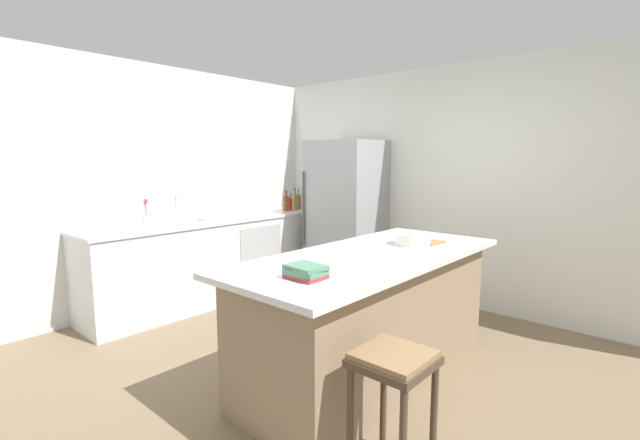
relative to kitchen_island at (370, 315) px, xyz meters
The scene contains 18 objects.
ground_plane 0.61m from the kitchen_island, 140.82° to the right, with size 7.20×7.20×0.00m, color #7A664C.
wall_rear 2.19m from the kitchen_island, 98.52° to the left, with size 6.00×0.10×2.60m, color silver.
wall_left 2.88m from the kitchen_island, behind, with size 0.10×6.00×2.60m, color silver.
counter_run_left 2.41m from the kitchen_island, behind, with size 0.67×3.02×0.93m.
kitchen_island is the anchor object (origin of this frame).
refrigerator 2.25m from the kitchen_island, 132.89° to the left, with size 0.83×0.71×1.82m.
bar_stool 1.04m from the kitchen_island, 48.67° to the right, with size 0.36×0.36×0.66m.
sink_faucet 2.51m from the kitchen_island, behind, with size 0.15×0.05×0.30m.
flower_vase 2.44m from the kitchen_island, 167.69° to the right, with size 0.08×0.08×0.29m.
paper_towel_roll 2.45m from the kitchen_island, behind, with size 0.14×0.14×0.31m.
wine_bottle 3.00m from the kitchen_island, 143.09° to the left, with size 0.07×0.07×0.38m.
vinegar_bottle 2.93m from the kitchen_island, 144.72° to the left, with size 0.05×0.05×0.27m.
olive_oil_bottle 2.86m from the kitchen_island, 146.06° to the left, with size 0.06×0.06×0.29m.
hot_sauce_bottle 2.80m from the kitchen_island, 147.55° to the left, with size 0.05×0.05×0.22m.
whiskey_bottle 2.75m from the kitchen_island, 149.09° to the left, with size 0.08×0.08×0.27m.
cookbook_stack 0.94m from the kitchen_island, 82.76° to the right, with size 0.23×0.19×0.08m.
mixing_bowl 0.70m from the kitchen_island, 83.29° to the left, with size 0.28×0.28×0.09m.
cutting_board 0.80m from the kitchen_island, 85.78° to the left, with size 0.36×0.24×0.02m.
Camera 1 is at (2.05, -2.27, 1.60)m, focal length 24.30 mm.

